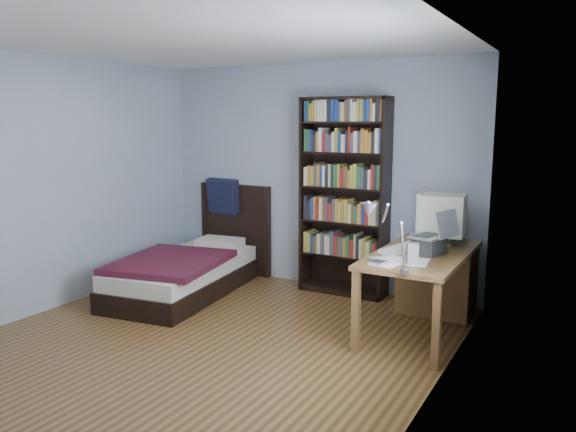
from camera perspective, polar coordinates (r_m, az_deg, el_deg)
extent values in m
plane|color=#4E3117|center=(4.90, -8.72, -12.85)|extent=(4.20, 4.20, 0.00)
plane|color=white|center=(4.57, -9.55, 17.51)|extent=(4.20, 4.20, 0.00)
cube|color=#90A0A9|center=(6.34, 2.72, 4.08)|extent=(3.80, 0.04, 2.50)
cube|color=#90A0A9|center=(5.93, -23.72, 2.89)|extent=(0.04, 4.20, 2.50)
cube|color=#90A0A9|center=(3.72, 14.59, -0.19)|extent=(0.04, 4.20, 2.50)
cube|color=white|center=(3.55, 13.92, 2.65)|extent=(0.01, 1.14, 1.14)
cube|color=white|center=(3.55, 13.83, 2.66)|extent=(0.01, 1.00, 1.00)
cube|color=brown|center=(5.06, 13.47, -3.81)|extent=(0.75, 1.51, 0.04)
cube|color=brown|center=(4.62, 6.91, -9.64)|extent=(0.06, 0.06, 0.69)
cube|color=brown|center=(4.43, 14.85, -10.75)|extent=(0.06, 0.06, 0.69)
cube|color=brown|center=(5.89, 12.16, -5.51)|extent=(0.06, 0.06, 0.69)
cube|color=brown|center=(5.75, 18.40, -6.18)|extent=(0.06, 0.06, 0.69)
cube|color=brown|center=(5.65, 14.82, -6.27)|extent=(0.69, 0.40, 0.68)
cube|color=beige|center=(5.43, 14.97, -2.57)|extent=(0.28, 0.25, 0.03)
cylinder|color=beige|center=(5.43, 14.99, -2.11)|extent=(0.10, 0.10, 0.06)
cube|color=beige|center=(5.38, 15.40, 0.15)|extent=(0.44, 0.42, 0.38)
cube|color=#B9AD9A|center=(5.43, 13.37, 0.32)|extent=(0.08, 0.40, 0.40)
cube|color=#4382F1|center=(5.43, 13.22, 0.33)|extent=(0.04, 0.30, 0.26)
cube|color=#2D2D30|center=(4.98, 14.10, -2.95)|extent=(0.27, 0.30, 0.14)
cube|color=#B9B9BD|center=(4.97, 14.14, -2.02)|extent=(0.32, 0.37, 0.02)
cube|color=#2D2D30|center=(4.97, 13.92, -1.88)|extent=(0.22, 0.28, 0.00)
cube|color=#B9B9BD|center=(4.91, 15.89, -0.80)|extent=(0.16, 0.33, 0.23)
cube|color=#0CBF26|center=(4.91, 15.77, -0.78)|extent=(0.12, 0.26, 0.18)
cube|color=#99999E|center=(4.30, 11.73, -5.58)|extent=(0.06, 0.05, 0.04)
cylinder|color=#99999E|center=(4.20, 11.58, -3.07)|extent=(0.02, 0.14, 0.38)
cylinder|color=#99999E|center=(3.97, 9.85, 0.27)|extent=(0.16, 0.31, 0.19)
cone|color=#99999E|center=(3.85, 8.16, 0.60)|extent=(0.12, 0.12, 0.10)
cube|color=#B9AD9A|center=(5.05, 11.67, -3.33)|extent=(0.32, 0.55, 0.05)
cube|color=gray|center=(4.58, 12.60, -3.81)|extent=(0.11, 0.11, 0.17)
cylinder|color=#083C0F|center=(5.28, 12.61, -2.39)|extent=(0.06, 0.06, 0.11)
ellipsoid|color=silver|center=(5.37, 13.93, -2.64)|extent=(0.06, 0.11, 0.04)
cube|color=#B9B9BD|center=(4.85, 9.94, -3.89)|extent=(0.07, 0.11, 0.02)
cube|color=gray|center=(4.72, 8.83, -4.22)|extent=(0.09, 0.11, 0.02)
cube|color=gray|center=(4.56, 9.12, -4.72)|extent=(0.13, 0.13, 0.02)
cube|color=black|center=(6.23, 1.85, 2.19)|extent=(0.03, 0.30, 2.11)
cube|color=black|center=(5.87, 9.86, 1.59)|extent=(0.03, 0.30, 2.11)
cube|color=black|center=(5.99, 5.91, 11.82)|extent=(0.95, 0.30, 0.03)
cube|color=black|center=(6.26, 5.58, -7.44)|extent=(0.95, 0.30, 0.06)
cube|color=black|center=(6.16, 6.26, 2.05)|extent=(0.95, 0.02, 2.11)
cube|color=olive|center=(6.01, 5.67, 2.16)|extent=(0.87, 0.22, 1.91)
cube|color=black|center=(6.26, -10.55, -6.78)|extent=(1.16, 1.96, 0.22)
cube|color=beige|center=(6.21, -10.61, -5.10)|extent=(1.11, 1.90, 0.16)
cube|color=maroon|center=(6.00, -11.84, -4.60)|extent=(1.21, 1.38, 0.07)
cube|color=beige|center=(6.70, -6.92, -2.77)|extent=(0.55, 0.39, 0.12)
cube|color=black|center=(6.94, -5.35, -1.30)|extent=(0.99, 0.05, 1.10)
cylinder|color=black|center=(7.20, -8.50, -0.98)|extent=(0.06, 0.06, 1.10)
cylinder|color=black|center=(6.68, -2.15, -1.71)|extent=(0.06, 0.06, 1.10)
cube|color=black|center=(6.94, -6.56, 2.02)|extent=(0.46, 0.20, 0.43)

